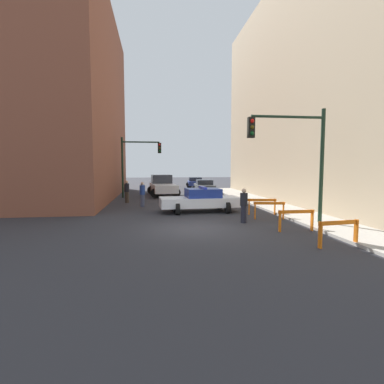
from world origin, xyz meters
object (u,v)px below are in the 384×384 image
white_truck (163,186)px  traffic_light_near (298,148)px  pedestrian_crossing (142,194)px  barrier_front (339,229)px  barrier_mid (296,217)px  parked_car_near (204,186)px  pedestrian_corner (127,191)px  barrier_corner (262,204)px  police_car (200,200)px  pedestrian_sidewalk (244,205)px  parked_car_mid (195,182)px  traffic_light_far (135,158)px  barrier_back (269,207)px

white_truck → traffic_light_near: bearing=-74.8°
pedestrian_crossing → barrier_front: pedestrian_crossing is taller
pedestrian_crossing → barrier_mid: size_ratio=1.04×
traffic_light_near → parked_car_near: traffic_light_near is taller
white_truck → parked_car_near: bearing=27.1°
pedestrian_corner → barrier_corner: bearing=-155.7°
police_car → pedestrian_corner: (-4.73, 5.15, 0.14)m
pedestrian_sidewalk → parked_car_mid: bearing=-53.8°
traffic_light_far → parked_car_mid: (6.89, 11.46, -2.72)m
barrier_front → barrier_mid: size_ratio=0.99×
barrier_front → white_truck: bearing=105.7°
barrier_front → traffic_light_near: bearing=84.3°
parked_car_near → barrier_front: 21.55m
parked_car_near → pedestrian_sidewalk: size_ratio=2.64×
pedestrian_corner → barrier_back: size_ratio=1.05×
pedestrian_sidewalk → barrier_front: bearing=150.7°
white_truck → barrier_front: white_truck is taller
police_car → barrier_mid: bearing=-154.9°
police_car → parked_car_near: (2.53, 13.26, -0.05)m
traffic_light_far → police_car: (4.28, -8.99, -2.67)m
white_truck → barrier_back: white_truck is taller
barrier_front → barrier_back: 5.38m
traffic_light_near → pedestrian_corner: 13.16m
traffic_light_near → parked_car_mid: bearing=92.6°
traffic_light_far → barrier_front: (7.66, -17.26, -2.78)m
police_car → pedestrian_sidewalk: 3.96m
pedestrian_corner → barrier_front: bearing=-175.0°
police_car → parked_car_near: police_car is taller
pedestrian_corner → white_truck: bearing=-54.3°
traffic_light_far → barrier_front: traffic_light_far is taller
parked_car_near → barrier_back: parked_car_near is taller
white_truck → parked_car_near: white_truck is taller
pedestrian_corner → barrier_corner: 10.37m
white_truck → parked_car_mid: white_truck is taller
pedestrian_corner → barrier_mid: size_ratio=1.04×
traffic_light_far → parked_car_near: 8.49m
barrier_front → barrier_corner: 6.82m
police_car → barrier_back: size_ratio=3.03×
traffic_light_far → white_truck: bearing=31.3°
parked_car_near → pedestrian_sidewalk: pedestrian_sidewalk is taller
barrier_mid → barrier_corner: same height
traffic_light_far → barrier_corner: (7.55, -10.45, -2.78)m
barrier_mid → barrier_corner: (0.14, 4.33, 0.00)m
traffic_light_far → barrier_back: 14.27m
parked_car_mid → barrier_front: size_ratio=2.79×
parked_car_mid → white_truck: bearing=-109.3°
parked_car_mid → pedestrian_sidewalk: (-1.09, -24.11, 0.19)m
white_truck → barrier_corner: size_ratio=3.50×
parked_car_mid → barrier_back: parked_car_mid is taller
barrier_back → pedestrian_crossing: bearing=139.0°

